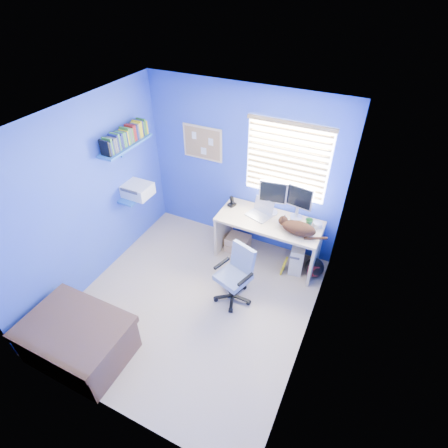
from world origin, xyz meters
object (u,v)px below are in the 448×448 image
at_px(cat, 299,228).
at_px(office_chair, 235,281).
at_px(laptop, 259,210).
at_px(tower_pc, 298,255).
at_px(desk, 268,240).

xyz_separation_m(cat, office_chair, (-0.57, -0.81, -0.51)).
bearing_deg(laptop, cat, 6.86).
height_order(cat, tower_pc, cat).
height_order(desk, office_chair, office_chair).
xyz_separation_m(tower_pc, office_chair, (-0.60, -0.94, 0.08)).
distance_m(laptop, office_chair, 1.09).
distance_m(laptop, cat, 0.65).
bearing_deg(cat, tower_pc, 91.63).
bearing_deg(desk, laptop, 171.59).
relative_size(laptop, office_chair, 0.40).
bearing_deg(tower_pc, laptop, 171.84).
height_order(laptop, office_chair, laptop).
bearing_deg(office_chair, cat, 54.89).
bearing_deg(tower_pc, desk, 175.16).
xyz_separation_m(laptop, office_chair, (0.06, -0.94, -0.54)).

